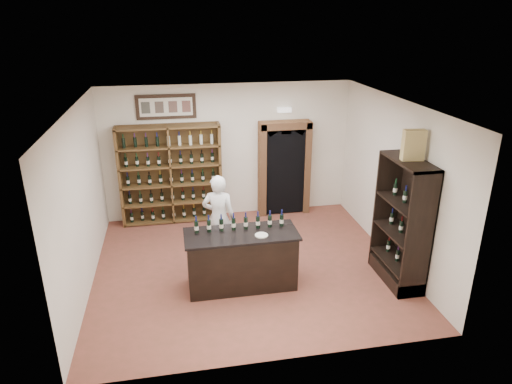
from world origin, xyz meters
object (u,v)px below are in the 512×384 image
tasting_counter (242,260)px  side_cabinet (401,241)px  shopkeeper (219,218)px  counter_bottle_0 (196,227)px  wine_crate (413,145)px  wine_shelf (171,174)px

tasting_counter → side_cabinet: side_cabinet is taller
side_cabinet → shopkeeper: bearing=156.0°
counter_bottle_0 → wine_crate: 3.71m
wine_shelf → counter_bottle_0: bearing=-82.2°
wine_shelf → counter_bottle_0: (0.38, -2.79, 0.01)m
shopkeeper → wine_crate: (2.97, -1.34, 1.61)m
tasting_counter → wine_crate: size_ratio=3.81×
tasting_counter → counter_bottle_0: size_ratio=6.27×
tasting_counter → wine_crate: wine_crate is taller
tasting_counter → counter_bottle_0: counter_bottle_0 is taller
tasting_counter → wine_shelf: bearing=110.6°
side_cabinet → shopkeeper: 3.27m
wine_crate → tasting_counter: bearing=-179.2°
wine_shelf → shopkeeper: (0.84, -1.90, -0.26)m
counter_bottle_0 → shopkeeper: size_ratio=0.18×
side_cabinet → wine_crate: wine_crate is taller
shopkeeper → tasting_counter: bearing=118.9°
tasting_counter → side_cabinet: (2.72, -0.30, 0.26)m
shopkeeper → wine_crate: size_ratio=3.39×
tasting_counter → shopkeeper: shopkeeper is taller
wine_shelf → wine_crate: size_ratio=4.46×
tasting_counter → side_cabinet: bearing=-6.3°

